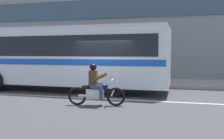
# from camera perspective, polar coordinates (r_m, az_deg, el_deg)

# --- Properties ---
(ground_plane) EXTENTS (60.00, 60.00, 0.00)m
(ground_plane) POSITION_cam_1_polar(r_m,az_deg,el_deg) (10.94, -1.94, -6.34)
(ground_plane) COLOR #3D3D3F
(sidewalk_curb) EXTENTS (28.00, 3.80, 0.15)m
(sidewalk_curb) POSITION_cam_1_polar(r_m,az_deg,el_deg) (15.85, 3.06, -2.87)
(sidewalk_curb) COLOR #A39E93
(sidewalk_curb) RESTS_ON ground_plane
(lane_center_stripe) EXTENTS (26.60, 0.14, 0.01)m
(lane_center_stripe) POSITION_cam_1_polar(r_m,az_deg,el_deg) (10.37, -2.85, -6.89)
(lane_center_stripe) COLOR silver
(lane_center_stripe) RESTS_ON ground_plane
(transit_bus) EXTENTS (10.73, 2.92, 3.22)m
(transit_bus) POSITION_cam_1_polar(r_m,az_deg,el_deg) (12.74, -11.20, 3.55)
(transit_bus) COLOR silver
(transit_bus) RESTS_ON ground_plane
(motorcycle_with_rider) EXTENTS (2.13, 0.69, 1.56)m
(motorcycle_with_rider) POSITION_cam_1_polar(r_m,az_deg,el_deg) (8.94, -3.81, -4.41)
(motorcycle_with_rider) COLOR black
(motorcycle_with_rider) RESTS_ON ground_plane
(fire_hydrant) EXTENTS (0.22, 0.30, 0.75)m
(fire_hydrant) POSITION_cam_1_polar(r_m,az_deg,el_deg) (14.15, 12.33, -1.97)
(fire_hydrant) COLOR gold
(fire_hydrant) RESTS_ON sidewalk_curb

